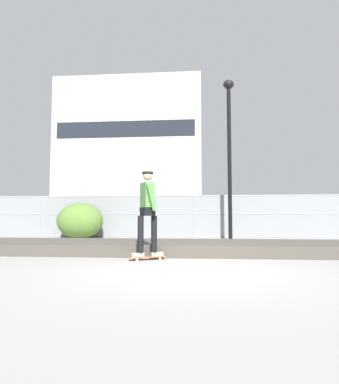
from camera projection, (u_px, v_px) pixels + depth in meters
The scene contains 10 objects.
ground_plane at pixel (187, 270), 5.78m from camera, with size 120.00×120.00×0.00m, color gray.
gravel_berm at pixel (190, 247), 8.57m from camera, with size 15.29×2.46×0.27m, color #4C473F.
skateboard at pixel (147, 257), 7.13m from camera, with size 0.80×0.55×0.07m.
skater at pixel (147, 207), 7.21m from camera, with size 0.68×0.62×1.85m.
chain_fence at pixel (194, 216), 14.34m from camera, with size 27.60×0.06×1.85m.
street_lamp at pixel (229, 139), 13.48m from camera, with size 0.44×0.44×6.52m.
parked_car_near at pixel (86, 218), 17.51m from camera, with size 4.44×2.02×1.66m.
parked_car_mid at pixel (212, 218), 16.91m from camera, with size 4.47×2.08×1.66m.
library_building at pixel (133, 155), 56.58m from camera, with size 23.10×13.04×22.75m.
shrub_left at pixel (80, 221), 13.88m from camera, with size 1.92×1.57×1.49m.
Camera 1 is at (0.22, -5.87, 0.94)m, focal length 31.12 mm.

